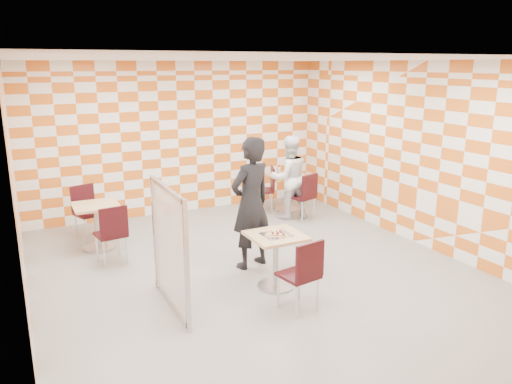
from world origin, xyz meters
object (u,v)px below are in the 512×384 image
(partition, at_px, (169,247))
(man_white, at_px, (289,177))
(sport_bottle, at_px, (279,170))
(main_table, at_px, (276,252))
(chair_main_front, at_px, (304,270))
(soda_bottle, at_px, (293,169))
(chair_empty_near, at_px, (112,230))
(chair_second_front, at_px, (305,193))
(second_table, at_px, (287,186))
(empty_table, at_px, (97,219))
(chair_second_side, at_px, (267,186))
(chair_empty_far, at_px, (86,207))
(man_dark, at_px, (251,203))

(partition, height_order, man_white, man_white)
(sport_bottle, bearing_deg, man_white, -98.79)
(main_table, bearing_deg, chair_main_front, -93.05)
(soda_bottle, bearing_deg, chair_empty_near, -160.54)
(partition, xyz_separation_m, soda_bottle, (3.55, 3.10, 0.06))
(chair_main_front, relative_size, chair_second_front, 1.00)
(second_table, distance_m, sport_bottle, 0.37)
(partition, relative_size, soda_bottle, 6.74)
(chair_second_front, relative_size, sport_bottle, 4.62)
(second_table, bearing_deg, sport_bottle, 152.25)
(empty_table, bearing_deg, man_white, 1.77)
(chair_second_side, relative_size, partition, 0.60)
(soda_bottle, bearing_deg, main_table, -123.83)
(chair_second_side, relative_size, chair_empty_far, 1.00)
(empty_table, bearing_deg, chair_empty_near, -83.25)
(man_dark, distance_m, sport_bottle, 3.02)
(second_table, relative_size, soda_bottle, 3.26)
(partition, height_order, soda_bottle, partition)
(main_table, relative_size, empty_table, 1.00)
(chair_empty_near, relative_size, chair_empty_far, 1.00)
(main_table, xyz_separation_m, chair_main_front, (-0.04, -0.77, 0.04))
(sport_bottle, bearing_deg, partition, -135.65)
(chair_second_side, height_order, sport_bottle, sport_bottle)
(main_table, xyz_separation_m, man_dark, (0.02, 0.81, 0.46))
(empty_table, relative_size, chair_second_side, 0.81)
(chair_second_front, relative_size, man_white, 0.57)
(empty_table, height_order, soda_bottle, soda_bottle)
(chair_empty_far, distance_m, man_white, 3.76)
(second_table, height_order, man_dark, man_dark)
(chair_main_front, bearing_deg, man_white, 62.77)
(second_table, relative_size, partition, 0.48)
(man_dark, bearing_deg, soda_bottle, -148.92)
(chair_empty_near, height_order, partition, partition)
(man_white, bearing_deg, chair_main_front, 68.91)
(chair_empty_near, height_order, chair_empty_far, same)
(main_table, xyz_separation_m, soda_bottle, (2.11, 3.15, 0.34))
(chair_second_front, bearing_deg, second_table, 86.23)
(empty_table, distance_m, man_dark, 2.65)
(chair_second_side, height_order, man_dark, man_dark)
(chair_second_side, distance_m, chair_empty_far, 3.52)
(main_table, distance_m, chair_second_side, 3.56)
(chair_second_side, distance_m, partition, 4.34)
(chair_empty_near, bearing_deg, sport_bottle, 22.02)
(chair_second_front, distance_m, chair_empty_far, 3.99)
(main_table, distance_m, chair_second_front, 3.06)
(empty_table, distance_m, partition, 2.57)
(man_white, bearing_deg, second_table, -110.85)
(second_table, relative_size, empty_table, 1.00)
(man_white, height_order, sport_bottle, man_white)
(partition, relative_size, man_dark, 0.80)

